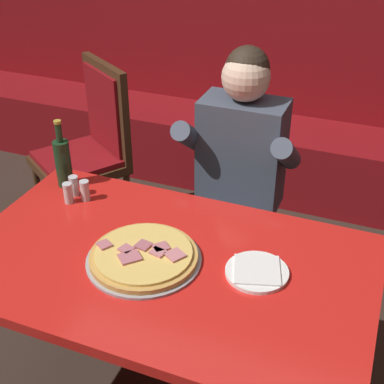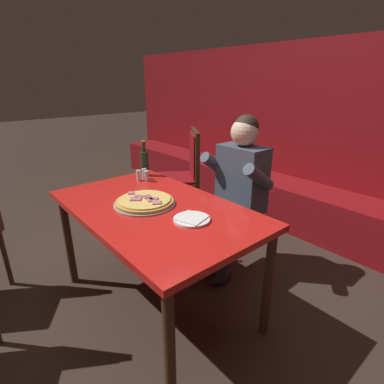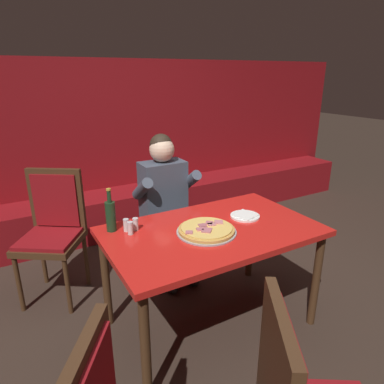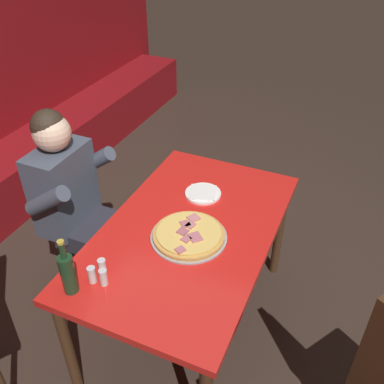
# 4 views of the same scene
# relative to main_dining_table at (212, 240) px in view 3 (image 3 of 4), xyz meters

# --- Properties ---
(ground_plane) EXTENTS (24.00, 24.00, 0.00)m
(ground_plane) POSITION_rel_main_dining_table_xyz_m (0.00, 0.00, -0.68)
(ground_plane) COLOR #33261E
(booth_wall_panel) EXTENTS (6.80, 0.16, 1.90)m
(booth_wall_panel) POSITION_rel_main_dining_table_xyz_m (0.00, 2.18, 0.27)
(booth_wall_panel) COLOR maroon
(booth_wall_panel) RESTS_ON ground_plane
(booth_bench) EXTENTS (6.46, 0.48, 0.46)m
(booth_bench) POSITION_rel_main_dining_table_xyz_m (0.00, 1.86, -0.45)
(booth_bench) COLOR maroon
(booth_bench) RESTS_ON ground_plane
(main_dining_table) EXTENTS (1.41, 0.85, 0.76)m
(main_dining_table) POSITION_rel_main_dining_table_xyz_m (0.00, 0.00, 0.00)
(main_dining_table) COLOR #422816
(main_dining_table) RESTS_ON ground_plane
(pizza) EXTENTS (0.39, 0.39, 0.05)m
(pizza) POSITION_rel_main_dining_table_xyz_m (-0.06, -0.03, 0.10)
(pizza) COLOR #9E9EA3
(pizza) RESTS_ON main_dining_table
(plate_white_paper) EXTENTS (0.21, 0.21, 0.02)m
(plate_white_paper) POSITION_rel_main_dining_table_xyz_m (0.31, 0.05, 0.09)
(plate_white_paper) COLOR white
(plate_white_paper) RESTS_ON main_dining_table
(beer_bottle) EXTENTS (0.07, 0.07, 0.29)m
(beer_bottle) POSITION_rel_main_dining_table_xyz_m (-0.59, 0.31, 0.19)
(beer_bottle) COLOR #19381E
(beer_bottle) RESTS_ON main_dining_table
(shaker_black_pepper) EXTENTS (0.04, 0.04, 0.09)m
(shaker_black_pepper) POSITION_rel_main_dining_table_xyz_m (-0.51, 0.25, 0.12)
(shaker_black_pepper) COLOR silver
(shaker_black_pepper) RESTS_ON main_dining_table
(shaker_oregano) EXTENTS (0.04, 0.04, 0.09)m
(shaker_oregano) POSITION_rel_main_dining_table_xyz_m (-0.45, 0.23, 0.12)
(shaker_oregano) COLOR silver
(shaker_oregano) RESTS_ON main_dining_table
(shaker_red_pepper_flakes) EXTENTS (0.04, 0.04, 0.09)m
(shaker_red_pepper_flakes) POSITION_rel_main_dining_table_xyz_m (-0.50, 0.19, 0.12)
(shaker_red_pepper_flakes) COLOR silver
(shaker_red_pepper_flakes) RESTS_ON main_dining_table
(diner_seated_blue_shirt) EXTENTS (0.53, 0.53, 1.27)m
(diner_seated_blue_shirt) POSITION_rel_main_dining_table_xyz_m (0.02, 0.73, 0.02)
(diner_seated_blue_shirt) COLOR black
(diner_seated_blue_shirt) RESTS_ON ground_plane
(dining_chair_far_left) EXTENTS (0.61, 0.61, 1.04)m
(dining_chair_far_left) POSITION_rel_main_dining_table_xyz_m (-0.88, 0.96, -0.08)
(dining_chair_far_left) COLOR #422816
(dining_chair_far_left) RESTS_ON ground_plane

